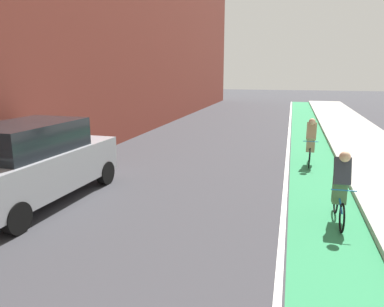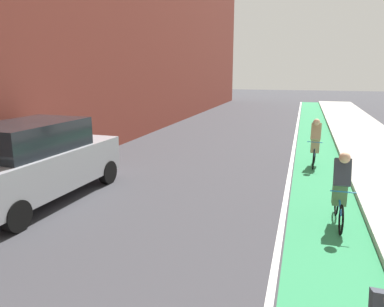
# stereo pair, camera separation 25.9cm
# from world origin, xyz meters

# --- Properties ---
(ground_plane) EXTENTS (96.70, 96.70, 0.00)m
(ground_plane) POSITION_xyz_m (0.00, 17.98, 0.00)
(ground_plane) COLOR #38383D
(bike_lane_paint) EXTENTS (1.60, 43.95, 0.00)m
(bike_lane_paint) POSITION_xyz_m (3.52, 19.98, 0.00)
(bike_lane_paint) COLOR #2D8451
(bike_lane_paint) RESTS_ON ground
(lane_divider_stripe) EXTENTS (0.12, 43.95, 0.00)m
(lane_divider_stripe) POSITION_xyz_m (2.62, 19.98, 0.00)
(lane_divider_stripe) COLOR white
(lane_divider_stripe) RESTS_ON ground
(sidewalk_right) EXTENTS (3.01, 43.95, 0.14)m
(sidewalk_right) POSITION_xyz_m (5.83, 19.98, 0.07)
(sidewalk_right) COLOR #A8A59E
(sidewalk_right) RESTS_ON ground
(building_facade_left) EXTENTS (4.15, 43.95, 13.14)m
(building_facade_left) POSITION_xyz_m (-6.12, 19.96, 6.57)
(building_facade_left) COLOR brown
(building_facade_left) RESTS_ON ground
(parked_suv_silver) EXTENTS (2.11, 4.56, 1.98)m
(parked_suv_silver) POSITION_xyz_m (-3.27, 9.56, 1.02)
(parked_suv_silver) COLOR #9EA0A8
(parked_suv_silver) RESTS_ON ground
(cyclist_mid) EXTENTS (0.48, 1.65, 1.58)m
(cyclist_mid) POSITION_xyz_m (3.74, 10.19, 0.80)
(cyclist_mid) COLOR black
(cyclist_mid) RESTS_ON ground
(cyclist_trailing) EXTENTS (0.48, 1.73, 1.62)m
(cyclist_trailing) POSITION_xyz_m (3.36, 15.16, 0.85)
(cyclist_trailing) COLOR black
(cyclist_trailing) RESTS_ON ground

